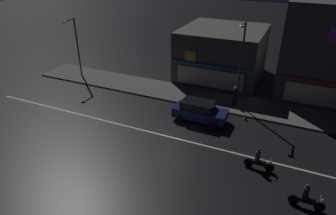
% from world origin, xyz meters
% --- Properties ---
extents(ground_plane, '(140.00, 140.00, 0.00)m').
position_xyz_m(ground_plane, '(0.00, 0.00, 0.00)').
color(ground_plane, black).
extents(lane_divider_stripe, '(34.35, 0.16, 0.01)m').
position_xyz_m(lane_divider_stripe, '(0.00, 0.00, 0.01)').
color(lane_divider_stripe, beige).
rests_on(lane_divider_stripe, ground).
extents(sidewalk_far, '(36.16, 3.89, 0.14)m').
position_xyz_m(sidewalk_far, '(0.00, 7.30, 0.07)').
color(sidewalk_far, '#5B5954').
rests_on(sidewalk_far, ground).
extents(storefront_center_block, '(8.28, 8.54, 5.26)m').
position_xyz_m(storefront_center_block, '(-0.00, 13.43, 2.63)').
color(storefront_center_block, '#56514C').
rests_on(storefront_center_block, ground).
extents(streetlamp_west, '(0.44, 1.64, 6.18)m').
position_xyz_m(streetlamp_west, '(-13.97, 6.91, 3.85)').
color(streetlamp_west, '#47494C').
rests_on(streetlamp_west, sidewalk_far).
extents(streetlamp_mid, '(0.44, 1.64, 7.36)m').
position_xyz_m(streetlamp_mid, '(3.24, 6.93, 4.47)').
color(streetlamp_mid, '#47494C').
rests_on(streetlamp_mid, sidewalk_far).
extents(pedestrian_on_sidewalk, '(0.33, 0.33, 1.75)m').
position_xyz_m(pedestrian_on_sidewalk, '(3.06, 6.93, 0.96)').
color(pedestrian_on_sidewalk, '#232328').
rests_on(pedestrian_on_sidewalk, sidewalk_far).
extents(parked_car_near_kerb, '(4.30, 1.98, 1.67)m').
position_xyz_m(parked_car_near_kerb, '(1.06, 3.27, 0.87)').
color(parked_car_near_kerb, navy).
rests_on(parked_car_near_kerb, ground).
extents(motorcycle_lead, '(1.90, 0.60, 1.52)m').
position_xyz_m(motorcycle_lead, '(9.36, -3.24, 0.63)').
color(motorcycle_lead, black).
rests_on(motorcycle_lead, ground).
extents(motorcycle_following, '(1.90, 0.60, 1.52)m').
position_xyz_m(motorcycle_following, '(6.48, -1.01, 0.63)').
color(motorcycle_following, black).
rests_on(motorcycle_following, ground).
extents(traffic_cone, '(0.36, 0.36, 0.55)m').
position_xyz_m(traffic_cone, '(4.50, 4.85, 0.28)').
color(traffic_cone, orange).
rests_on(traffic_cone, ground).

